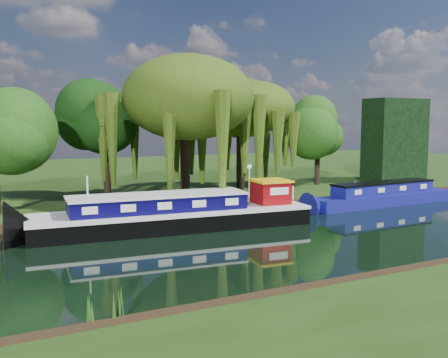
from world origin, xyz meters
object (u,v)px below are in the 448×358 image
dutch_barge (176,214)px  white_cruiser (429,197)px  red_dinghy (142,228)px  narrowboat (383,196)px

dutch_barge → white_cruiser: 23.23m
red_dinghy → narrowboat: bearing=-81.2°
white_cruiser → dutch_barge: bearing=81.3°
red_dinghy → white_cruiser: size_ratio=1.44×
dutch_barge → white_cruiser: dutch_barge is taller
dutch_barge → red_dinghy: bearing=152.3°
red_dinghy → dutch_barge: bearing=-113.3°
dutch_barge → red_dinghy: dutch_barge is taller
dutch_barge → white_cruiser: (23.14, 1.85, -0.84)m
white_cruiser → narrowboat: bearing=86.3°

